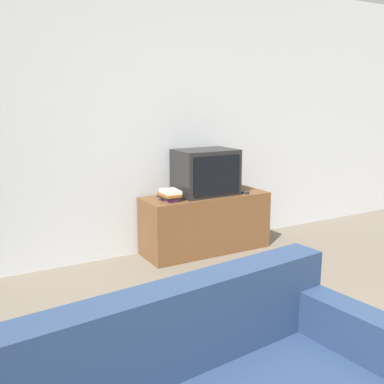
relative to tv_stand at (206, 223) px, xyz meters
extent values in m
cube|color=silver|center=(-0.88, 0.27, 1.02)|extent=(9.00, 0.06, 2.60)
cube|color=brown|center=(0.00, 0.00, 0.00)|extent=(1.25, 0.45, 0.56)
cube|color=black|center=(0.01, 0.03, 0.50)|extent=(0.58, 0.40, 0.44)
cube|color=black|center=(0.01, -0.18, 0.50)|extent=(0.50, 0.01, 0.36)
cube|color=navy|center=(-1.66, -2.24, 0.32)|extent=(1.88, 0.35, 0.36)
cube|color=navy|center=(-0.76, -2.52, 0.03)|extent=(0.23, 0.91, 0.62)
cube|color=#7A3884|center=(-0.41, -0.05, 0.30)|extent=(0.13, 0.15, 0.03)
cube|color=black|center=(-0.42, -0.04, 0.32)|extent=(0.17, 0.21, 0.02)
cube|color=#995623|center=(-0.42, -0.05, 0.34)|extent=(0.16, 0.23, 0.02)
cube|color=silver|center=(-0.40, -0.04, 0.37)|extent=(0.17, 0.22, 0.03)
cube|color=#2D2D2D|center=(0.36, -0.10, 0.29)|extent=(0.08, 0.17, 0.02)
camera|label=1|loc=(-2.22, -3.64, 1.20)|focal=42.00mm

